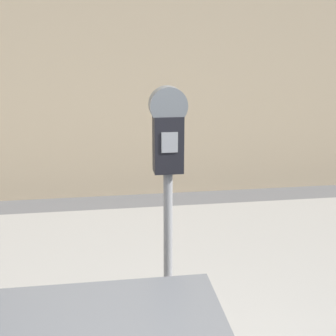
% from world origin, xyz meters
% --- Properties ---
extents(sidewalk, '(24.00, 2.80, 0.14)m').
position_xyz_m(sidewalk, '(0.00, 2.20, 0.07)').
color(sidewalk, '#9E9B96').
rests_on(sidewalk, ground_plane).
extents(parking_meter, '(0.22, 0.14, 1.63)m').
position_xyz_m(parking_meter, '(0.25, 1.32, 1.33)').
color(parking_meter, gray).
rests_on(parking_meter, sidewalk).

